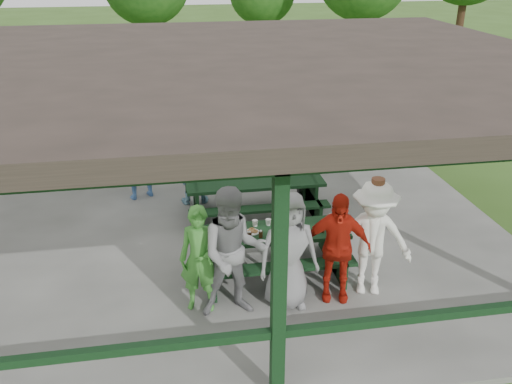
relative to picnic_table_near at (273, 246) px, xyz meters
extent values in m
plane|color=#315119|center=(-0.47, 1.20, -0.57)|extent=(90.00, 90.00, 0.00)
cube|color=#62625D|center=(-0.47, 1.20, -0.52)|extent=(10.00, 8.00, 0.10)
cube|color=black|center=(-0.47, -2.60, 1.03)|extent=(0.15, 0.15, 3.00)
cube|color=black|center=(-0.47, 5.00, 1.03)|extent=(0.15, 0.15, 3.00)
cube|color=black|center=(4.33, 5.00, 1.03)|extent=(0.15, 0.15, 3.00)
cube|color=black|center=(-2.87, -2.60, 0.43)|extent=(4.65, 0.10, 0.10)
cube|color=black|center=(1.93, -2.60, 0.43)|extent=(4.65, 0.10, 0.10)
cube|color=black|center=(-2.87, 5.00, 0.43)|extent=(4.65, 0.10, 0.10)
cube|color=black|center=(1.93, 5.00, 0.43)|extent=(4.65, 0.10, 0.10)
cube|color=black|center=(-0.47, -2.60, 2.43)|extent=(9.80, 0.15, 0.20)
cube|color=black|center=(-0.47, 5.00, 2.43)|extent=(9.80, 0.15, 0.20)
cube|color=#2A231E|center=(-0.47, 1.20, 2.65)|extent=(10.60, 8.60, 0.24)
cube|color=black|center=(0.00, 0.00, 0.25)|extent=(2.35, 0.75, 0.06)
cube|color=black|center=(0.00, -0.56, -0.04)|extent=(2.35, 0.28, 0.05)
cube|color=black|center=(0.00, 0.55, -0.04)|extent=(2.35, 0.28, 0.05)
cube|color=black|center=(-0.99, 0.00, -0.09)|extent=(0.06, 0.70, 0.75)
cube|color=black|center=(0.99, 0.00, -0.09)|extent=(0.06, 0.70, 0.75)
cube|color=black|center=(-0.99, 0.00, -0.24)|extent=(0.06, 1.39, 0.45)
cube|color=black|center=(0.99, 0.00, -0.24)|extent=(0.06, 1.39, 0.45)
cube|color=black|center=(0.05, 2.00, 0.25)|extent=(2.60, 0.75, 0.06)
cube|color=black|center=(0.05, 1.44, -0.04)|extent=(2.60, 0.28, 0.05)
cube|color=black|center=(0.05, 2.55, -0.04)|extent=(2.60, 0.28, 0.05)
cube|color=black|center=(-1.07, 2.00, -0.09)|extent=(0.06, 0.70, 0.75)
cube|color=black|center=(1.17, 2.00, -0.09)|extent=(0.06, 0.70, 0.75)
cube|color=black|center=(-1.07, 2.00, -0.24)|extent=(0.06, 1.39, 0.45)
cube|color=black|center=(1.17, 2.00, -0.24)|extent=(0.06, 1.39, 0.45)
cylinder|color=white|center=(-1.00, 0.00, 0.29)|extent=(0.22, 0.22, 0.01)
torus|color=olive|center=(-1.04, -0.02, 0.31)|extent=(0.10, 0.10, 0.03)
torus|color=olive|center=(-0.96, -0.02, 0.31)|extent=(0.10, 0.10, 0.03)
torus|color=olive|center=(-1.00, 0.04, 0.31)|extent=(0.10, 0.10, 0.03)
cylinder|color=white|center=(-0.33, 0.00, 0.29)|extent=(0.22, 0.22, 0.01)
torus|color=olive|center=(-0.37, -0.02, 0.31)|extent=(0.10, 0.10, 0.03)
torus|color=olive|center=(-0.29, -0.02, 0.31)|extent=(0.10, 0.10, 0.03)
torus|color=olive|center=(-0.33, 0.04, 0.31)|extent=(0.10, 0.10, 0.03)
cylinder|color=white|center=(0.34, 0.00, 0.29)|extent=(0.22, 0.22, 0.01)
torus|color=olive|center=(0.30, -0.02, 0.31)|extent=(0.10, 0.10, 0.03)
torus|color=olive|center=(0.38, -0.02, 0.31)|extent=(0.10, 0.10, 0.03)
torus|color=olive|center=(0.34, 0.04, 0.31)|extent=(0.10, 0.10, 0.03)
cylinder|color=white|center=(1.06, 0.00, 0.29)|extent=(0.22, 0.22, 0.01)
torus|color=olive|center=(1.02, -0.02, 0.31)|extent=(0.10, 0.10, 0.03)
torus|color=olive|center=(1.10, -0.02, 0.31)|extent=(0.10, 0.10, 0.03)
torus|color=olive|center=(1.06, 0.04, 0.31)|extent=(0.10, 0.10, 0.03)
cylinder|color=#381E0F|center=(-0.42, -0.18, 0.33)|extent=(0.06, 0.06, 0.10)
cylinder|color=#381E0F|center=(-0.40, -0.18, 0.33)|extent=(0.06, 0.06, 0.10)
cylinder|color=#381E0F|center=(-0.23, -0.18, 0.33)|extent=(0.06, 0.06, 0.10)
cylinder|color=#381E0F|center=(0.75, -0.18, 0.33)|extent=(0.06, 0.06, 0.10)
cylinder|color=#381E0F|center=(1.21, -0.18, 0.33)|extent=(0.06, 0.06, 0.10)
cone|color=white|center=(-0.71, 0.20, 0.33)|extent=(0.09, 0.09, 0.10)
cone|color=white|center=(-0.25, 0.20, 0.33)|extent=(0.09, 0.09, 0.10)
cone|color=white|center=(-0.04, 0.20, 0.33)|extent=(0.09, 0.09, 0.10)
cone|color=white|center=(0.20, 0.20, 0.33)|extent=(0.09, 0.09, 0.10)
cone|color=white|center=(1.00, 0.20, 0.33)|extent=(0.09, 0.09, 0.10)
imported|color=#419234|center=(-1.19, -0.75, 0.34)|extent=(0.67, 0.53, 1.61)
imported|color=gray|center=(-0.74, -0.94, 0.50)|extent=(0.94, 0.74, 1.93)
imported|color=gray|center=(0.04, -0.88, 0.42)|extent=(0.92, 0.65, 1.78)
imported|color=#B41C0E|center=(0.77, -0.81, 0.38)|extent=(1.06, 0.64, 1.69)
imported|color=white|center=(1.33, -0.76, 0.43)|extent=(1.30, 0.95, 1.80)
cylinder|color=brown|center=(1.33, -0.76, 1.27)|extent=(0.39, 0.39, 0.02)
cylinder|color=brown|center=(1.33, -0.76, 1.33)|extent=(0.23, 0.23, 0.11)
imported|color=#7DAEC1|center=(-1.05, 2.85, 0.28)|extent=(1.41, 0.49, 1.50)
imported|color=#3D639E|center=(-2.15, 3.28, 0.50)|extent=(0.84, 0.71, 1.94)
imported|color=gray|center=(0.82, 2.74, 0.39)|extent=(0.84, 0.65, 1.72)
imported|color=silver|center=(-0.26, 8.59, 0.14)|extent=(5.17, 2.56, 1.41)
cube|color=navy|center=(-4.53, 8.98, 0.23)|extent=(3.09, 2.18, 0.12)
cube|color=navy|center=(-4.31, 8.31, 0.48)|extent=(2.69, 0.91, 0.40)
cube|color=navy|center=(-4.74, 9.65, 0.48)|extent=(2.69, 0.91, 0.40)
cube|color=navy|center=(-5.86, 8.56, 0.48)|extent=(0.48, 1.35, 0.40)
cube|color=navy|center=(-3.19, 9.41, 0.48)|extent=(0.48, 1.35, 0.40)
cylinder|color=black|center=(-5.16, 7.99, -0.19)|extent=(0.78, 0.40, 0.76)
cylinder|color=yellow|center=(-5.16, 7.99, -0.19)|extent=(0.33, 0.29, 0.28)
cylinder|color=black|center=(-5.61, 9.42, -0.19)|extent=(0.78, 0.40, 0.76)
cylinder|color=yellow|center=(-5.61, 9.42, -0.19)|extent=(0.33, 0.29, 0.28)
cylinder|color=black|center=(-3.44, 8.54, -0.19)|extent=(0.78, 0.40, 0.76)
cylinder|color=yellow|center=(-3.44, 8.54, -0.19)|extent=(0.33, 0.29, 0.28)
cylinder|color=black|center=(-3.90, 9.97, -0.19)|extent=(0.78, 0.40, 0.76)
cylinder|color=yellow|center=(-3.90, 9.97, -0.19)|extent=(0.33, 0.29, 0.28)
cube|color=navy|center=(-2.71, 9.56, 0.13)|extent=(0.98, 0.38, 0.08)
cone|color=#F2590C|center=(-5.91, 8.54, 0.58)|extent=(0.14, 0.39, 0.40)
cylinder|color=black|center=(-1.97, 15.92, 0.80)|extent=(0.36, 0.36, 2.73)
cylinder|color=black|center=(3.02, 17.74, 0.59)|extent=(0.36, 0.36, 2.31)
cylinder|color=black|center=(6.59, 14.81, 0.89)|extent=(0.36, 0.36, 2.91)
cylinder|color=black|center=(12.48, 17.35, 1.10)|extent=(0.36, 0.36, 3.33)
camera|label=1|loc=(-1.51, -7.29, 4.31)|focal=38.00mm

